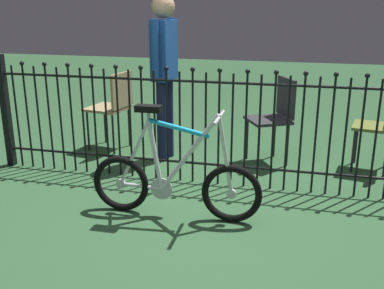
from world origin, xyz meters
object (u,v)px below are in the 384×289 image
at_px(chair_olive, 381,123).
at_px(person_visitor, 164,63).
at_px(chair_charcoal, 276,112).
at_px(chair_tan, 114,103).
at_px(bicycle, 174,181).

relative_size(chair_olive, person_visitor, 0.46).
height_order(chair_charcoal, chair_tan, chair_charcoal).
distance_m(bicycle, chair_olive, 2.27).
bearing_deg(chair_tan, chair_charcoal, -0.33).
bearing_deg(bicycle, person_visitor, 109.74).
bearing_deg(chair_charcoal, person_visitor, -172.27).
bearing_deg(bicycle, chair_tan, 127.14).
xyz_separation_m(bicycle, chair_olive, (1.72, 1.48, 0.20)).
xyz_separation_m(bicycle, chair_charcoal, (0.68, 1.49, 0.25)).
xyz_separation_m(chair_charcoal, person_visitor, (-1.16, -0.16, 0.49)).
xyz_separation_m(chair_charcoal, chair_tan, (-1.82, 0.01, 0.00)).
relative_size(chair_olive, chair_charcoal, 0.88).
distance_m(chair_olive, chair_tan, 2.85).
height_order(chair_tan, person_visitor, person_visitor).
bearing_deg(chair_charcoal, bicycle, -114.43).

